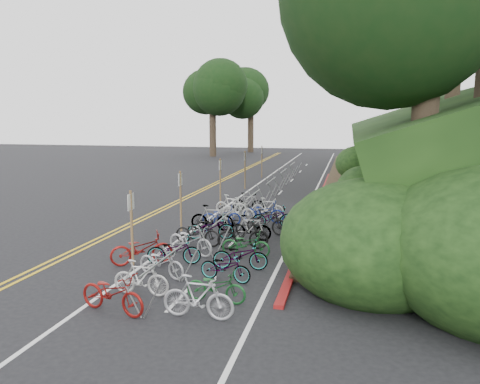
# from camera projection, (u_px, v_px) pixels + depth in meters

# --- Properties ---
(ground) EXTENTS (120.00, 120.00, 0.00)m
(ground) POSITION_uv_depth(u_px,v_px,m) (107.00, 267.00, 14.60)
(ground) COLOR black
(ground) RESTS_ON ground
(road_markings) EXTENTS (7.47, 80.00, 0.01)m
(road_markings) POSITION_uv_depth(u_px,v_px,m) (216.00, 208.00, 24.16)
(road_markings) COLOR gold
(road_markings) RESTS_ON ground
(red_curb) EXTENTS (0.25, 28.00, 0.10)m
(red_curb) POSITION_uv_depth(u_px,v_px,m) (318.00, 205.00, 24.84)
(red_curb) COLOR maroon
(red_curb) RESTS_ON ground
(embankment) EXTENTS (14.30, 48.14, 9.11)m
(embankment) POSITION_uv_depth(u_px,v_px,m) (442.00, 151.00, 29.57)
(embankment) COLOR black
(embankment) RESTS_ON ground
(tree_cluster) EXTENTS (32.99, 54.49, 19.36)m
(tree_cluster) POSITION_uv_depth(u_px,v_px,m) (393.00, 7.00, 31.69)
(tree_cluster) COLOR #2D2319
(tree_cluster) RESTS_ON ground
(bike_rack_front) EXTENTS (1.09, 2.73, 1.06)m
(bike_rack_front) POSITION_uv_depth(u_px,v_px,m) (163.00, 270.00, 11.96)
(bike_rack_front) COLOR gray
(bike_rack_front) RESTS_ON ground
(bike_racks_rest) EXTENTS (1.14, 23.00, 1.17)m
(bike_racks_rest) POSITION_uv_depth(u_px,v_px,m) (271.00, 186.00, 26.29)
(bike_racks_rest) COLOR gray
(bike_racks_rest) RESTS_ON ground
(signpost_near) EXTENTS (0.08, 0.40, 2.43)m
(signpost_near) POSITION_uv_depth(u_px,v_px,m) (132.00, 224.00, 14.37)
(signpost_near) COLOR brown
(signpost_near) RESTS_ON ground
(signposts_rest) EXTENTS (0.08, 18.40, 2.50)m
(signposts_rest) POSITION_uv_depth(u_px,v_px,m) (234.00, 172.00, 27.70)
(signposts_rest) COLOR brown
(signposts_rest) RESTS_ON ground
(bike_front) EXTENTS (1.57, 2.04, 1.03)m
(bike_front) POSITION_uv_depth(u_px,v_px,m) (142.00, 249.00, 14.82)
(bike_front) COLOR maroon
(bike_front) RESTS_ON ground
(bike_valet) EXTENTS (3.41, 14.45, 1.09)m
(bike_valet) POSITION_uv_depth(u_px,v_px,m) (223.00, 234.00, 16.89)
(bike_valet) COLOR maroon
(bike_valet) RESTS_ON ground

